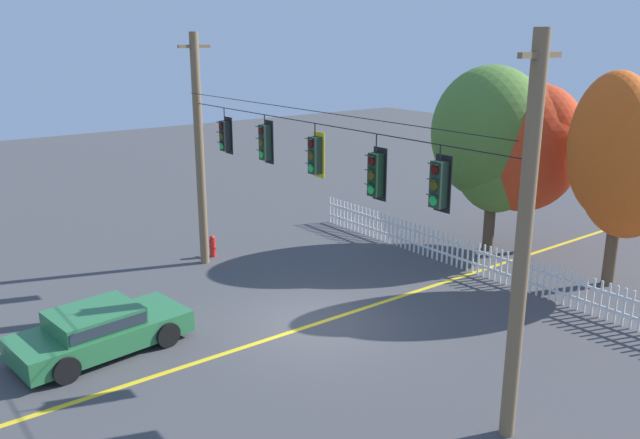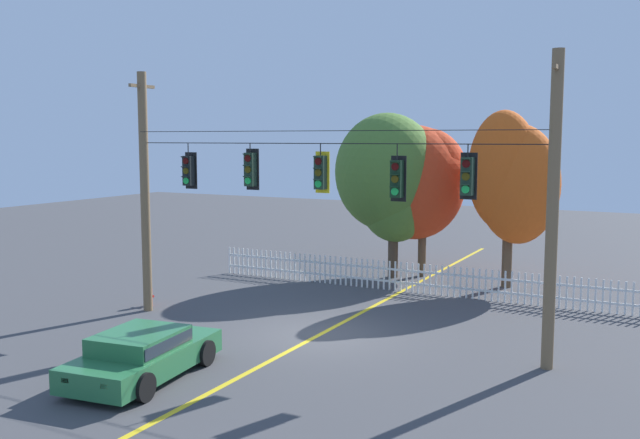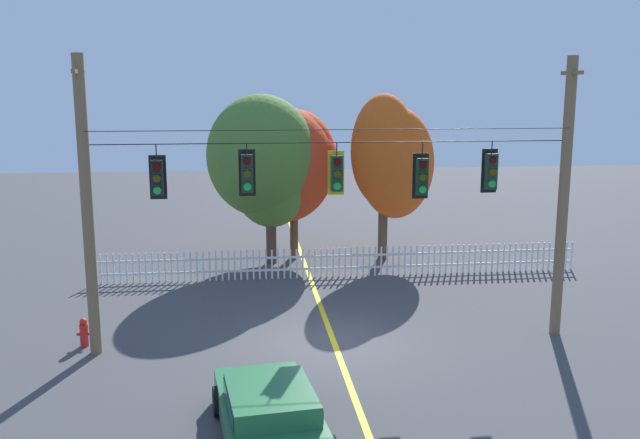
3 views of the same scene
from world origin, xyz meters
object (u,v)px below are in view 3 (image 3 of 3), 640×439
Objects in this scene: autumn_maple_mid at (286,160)px; fire_hydrant at (84,332)px; traffic_signal_eastbound_side at (157,178)px; autumn_maple_near_fence at (265,162)px; traffic_signal_northbound_primary at (491,171)px; traffic_signal_westbound_side at (247,173)px; parked_car at (270,413)px; traffic_signal_northbound_secondary at (337,173)px; traffic_signal_southbound_primary at (422,176)px; autumn_oak_far_east at (391,158)px.

autumn_maple_mid reaches higher than fire_hydrant.
autumn_maple_near_fence is at bearing 71.40° from traffic_signal_eastbound_side.
fire_hydrant is at bearing 177.29° from traffic_signal_northbound_primary.
traffic_signal_westbound_side is 6.58m from parked_car.
traffic_signal_westbound_side is 2.32m from traffic_signal_northbound_secondary.
traffic_signal_westbound_side is at bearing 93.41° from parked_car.
traffic_signal_southbound_primary is at bearing 50.21° from parked_car.
traffic_signal_northbound_secondary is at bearing -111.01° from autumn_oak_far_east.
traffic_signal_westbound_side is (2.26, 0.00, 0.08)m from traffic_signal_eastbound_side.
parked_car is (-6.18, -5.15, -4.05)m from traffic_signal_northbound_primary.
traffic_signal_eastbound_side is 11.78m from autumn_oak_far_east.
traffic_signal_eastbound_side is 0.21× the size of autumn_maple_near_fence.
parked_car is (-2.01, -5.15, -4.05)m from traffic_signal_northbound_secondary.
traffic_signal_northbound_primary is at bearing 0.00° from traffic_signal_eastbound_side.
traffic_signal_northbound_secondary is 6.85m from parked_car.
traffic_signal_southbound_primary is at bearing 0.01° from traffic_signal_eastbound_side.
autumn_maple_near_fence is (-1.55, 9.01, -0.64)m from traffic_signal_northbound_secondary.
traffic_signal_northbound_secondary is 4.16m from traffic_signal_northbound_primary.
parked_car is at bearing -91.87° from autumn_maple_near_fence.
autumn_oak_far_east is 1.52× the size of parked_car.
traffic_signal_eastbound_side is at bearing -108.60° from autumn_maple_near_fence.
traffic_signal_eastbound_side is 4.78m from fire_hydrant.
traffic_signal_northbound_secondary reaches higher than parked_car.
traffic_signal_northbound_secondary is 0.23× the size of autumn_maple_mid.
fire_hydrant is at bearing -123.08° from autumn_maple_mid.
autumn_oak_far_east is 13.54m from fire_hydrant.
autumn_oak_far_east is at bearing -16.27° from autumn_maple_mid.
traffic_signal_northbound_primary is 9.00m from parked_car.
parked_car is at bearing -111.37° from traffic_signal_northbound_secondary.
traffic_signal_southbound_primary reaches higher than parked_car.
traffic_signal_eastbound_side is 1.02× the size of traffic_signal_northbound_secondary.
parked_car is at bearing -86.59° from traffic_signal_westbound_side.
parked_car is at bearing -95.12° from autumn_maple_mid.
traffic_signal_northbound_primary is (1.89, -0.00, 0.11)m from traffic_signal_southbound_primary.
traffic_signal_southbound_primary is at bearing -3.27° from fire_hydrant.
traffic_signal_westbound_side is at bearing -6.63° from fire_hydrant.
traffic_signal_southbound_primary is (4.59, -0.00, -0.15)m from traffic_signal_westbound_side.
traffic_signal_eastbound_side is at bearing -180.00° from traffic_signal_northbound_secondary.
traffic_signal_northbound_secondary is 0.21× the size of autumn_oak_far_east.
traffic_signal_southbound_primary is 1.95× the size of fire_hydrant.
autumn_maple_mid is (-4.83, 9.88, -0.67)m from traffic_signal_northbound_primary.
traffic_signal_northbound_primary is at bearing 0.00° from traffic_signal_northbound_secondary.
autumn_maple_mid reaches higher than traffic_signal_northbound_secondary.
autumn_maple_near_fence is at bearing 122.39° from traffic_signal_northbound_primary.
traffic_signal_eastbound_side is 8.75m from traffic_signal_northbound_primary.
traffic_signal_westbound_side is at bearing 180.00° from traffic_signal_northbound_primary.
traffic_signal_northbound_secondary is (4.58, 0.00, 0.05)m from traffic_signal_eastbound_side.
autumn_maple_near_fence is 4.91m from autumn_oak_far_east.
traffic_signal_eastbound_side is 4.58m from traffic_signal_northbound_secondary.
fire_hydrant is at bearing 176.73° from traffic_signal_southbound_primary.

